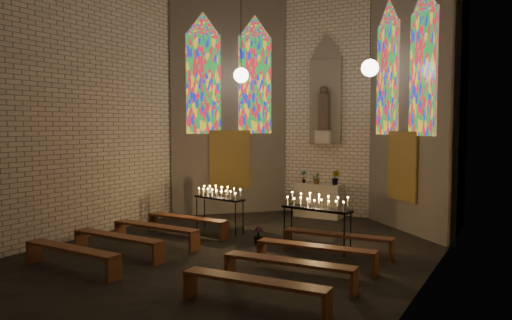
# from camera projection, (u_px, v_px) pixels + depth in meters

# --- Properties ---
(floor) EXTENTS (12.00, 12.00, 0.00)m
(floor) POSITION_uv_depth(u_px,v_px,m) (218.00, 259.00, 10.25)
(floor) COLOR black
(floor) RESTS_ON ground
(room) EXTENTS (8.22, 12.43, 7.00)m
(room) POSITION_uv_depth(u_px,v_px,m) (290.00, 88.00, 12.92)
(room) COLOR beige
(room) RESTS_ON ground
(altar) EXTENTS (1.40, 0.60, 1.00)m
(altar) POSITION_uv_depth(u_px,v_px,m) (319.00, 200.00, 14.96)
(altar) COLOR beige
(altar) RESTS_ON ground
(flower_vase_left) EXTENTS (0.21, 0.14, 0.39)m
(flower_vase_left) POSITION_uv_depth(u_px,v_px,m) (304.00, 177.00, 15.12)
(flower_vase_left) COLOR #4C723F
(flower_vase_left) RESTS_ON altar
(flower_vase_center) EXTENTS (0.32, 0.29, 0.34)m
(flower_vase_center) POSITION_uv_depth(u_px,v_px,m) (317.00, 178.00, 14.84)
(flower_vase_center) COLOR #4C723F
(flower_vase_center) RESTS_ON altar
(flower_vase_right) EXTENTS (0.28, 0.25, 0.44)m
(flower_vase_right) POSITION_uv_depth(u_px,v_px,m) (336.00, 178.00, 14.59)
(flower_vase_right) COLOR #4C723F
(flower_vase_right) RESTS_ON altar
(aisle_flower_pot) EXTENTS (0.28, 0.28, 0.40)m
(aisle_flower_pot) POSITION_uv_depth(u_px,v_px,m) (258.00, 235.00, 11.59)
(aisle_flower_pot) COLOR #4C723F
(aisle_flower_pot) RESTS_ON ground
(votive_stand_left) EXTENTS (1.55, 0.65, 1.11)m
(votive_stand_left) POSITION_uv_depth(u_px,v_px,m) (219.00, 195.00, 12.91)
(votive_stand_left) COLOR black
(votive_stand_left) RESTS_ON ground
(votive_stand_right) EXTENTS (1.64, 0.59, 1.18)m
(votive_stand_right) POSITION_uv_depth(u_px,v_px,m) (317.00, 205.00, 10.93)
(votive_stand_right) COLOR black
(votive_stand_right) RESTS_ON ground
(pew_left_0) EXTENTS (2.37, 0.44, 0.45)m
(pew_left_0) POSITION_uv_depth(u_px,v_px,m) (187.00, 220.00, 12.56)
(pew_left_0) COLOR brown
(pew_left_0) RESTS_ON ground
(pew_right_0) EXTENTS (2.37, 0.44, 0.45)m
(pew_right_0) POSITION_uv_depth(u_px,v_px,m) (337.00, 237.00, 10.62)
(pew_right_0) COLOR brown
(pew_right_0) RESTS_ON ground
(pew_left_1) EXTENTS (2.37, 0.44, 0.45)m
(pew_left_1) POSITION_uv_depth(u_px,v_px,m) (155.00, 229.00, 11.51)
(pew_left_1) COLOR brown
(pew_left_1) RESTS_ON ground
(pew_right_1) EXTENTS (2.37, 0.44, 0.45)m
(pew_right_1) POSITION_uv_depth(u_px,v_px,m) (315.00, 250.00, 9.58)
(pew_right_1) COLOR brown
(pew_right_1) RESTS_ON ground
(pew_left_2) EXTENTS (2.37, 0.44, 0.45)m
(pew_left_2) POSITION_uv_depth(u_px,v_px,m) (118.00, 239.00, 10.47)
(pew_left_2) COLOR brown
(pew_left_2) RESTS_ON ground
(pew_right_2) EXTENTS (2.37, 0.44, 0.45)m
(pew_right_2) POSITION_uv_depth(u_px,v_px,m) (289.00, 265.00, 8.53)
(pew_right_2) COLOR brown
(pew_right_2) RESTS_ON ground
(pew_left_3) EXTENTS (2.37, 0.44, 0.45)m
(pew_left_3) POSITION_uv_depth(u_px,v_px,m) (71.00, 252.00, 9.42)
(pew_left_3) COLOR brown
(pew_left_3) RESTS_ON ground
(pew_right_3) EXTENTS (2.37, 0.44, 0.45)m
(pew_right_3) POSITION_uv_depth(u_px,v_px,m) (254.00, 284.00, 7.49)
(pew_right_3) COLOR brown
(pew_right_3) RESTS_ON ground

